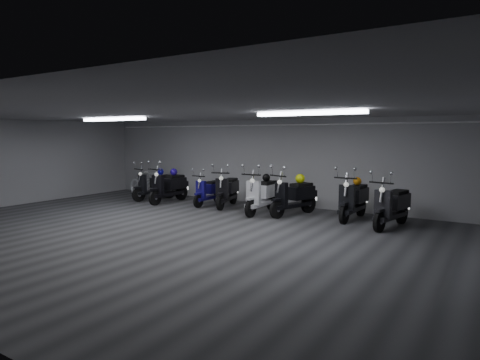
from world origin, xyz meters
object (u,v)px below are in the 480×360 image
Objects in this scene: scooter_0 at (154,180)px; scooter_1 at (168,181)px; helmet_2 at (174,172)px; bicycle at (145,181)px; scooter_5 at (227,185)px; helmet_1 at (266,178)px; helmet_3 at (300,179)px; scooter_7 at (294,190)px; helmet_4 at (160,172)px; scooter_8 at (354,193)px; scooter_6 at (262,188)px; helmet_0 at (357,181)px; scooter_4 at (209,186)px; scooter_9 at (392,199)px.

scooter_1 reaches higher than scooter_0.
bicycle is at bearing 174.65° from helmet_2.
scooter_5 is (2.17, 0.35, -0.02)m from scooter_1.
scooter_5 is at bearing 176.03° from helmet_1.
bicycle is 6.22m from helmet_3.
scooter_7 is 5.38m from helmet_4.
scooter_0 is 0.95× the size of scooter_1.
bicycle is 7.60× the size of helmet_4.
scooter_5 reaches higher than helmet_3.
scooter_0 is at bearing -175.42° from scooter_8.
scooter_8 is at bearing 28.47° from scooter_7.
bicycle is (-3.72, 0.07, -0.10)m from scooter_5.
scooter_6 is at bearing -150.24° from scooter_7.
scooter_7 is 8.09× the size of helmet_2.
scooter_8 is 6.99m from helmet_4.
helmet_0 is at bearing -9.30° from scooter_5.
scooter_0 is 8.28× the size of helmet_0.
scooter_5 is at bearing -178.07° from helmet_3.
scooter_5 is at bearing -175.80° from scooter_8.
helmet_3 is (2.49, 0.08, 0.33)m from scooter_5.
helmet_3 is at bearing 23.32° from scooter_6.
helmet_3 is at bearing -167.82° from helmet_0.
scooter_8 is (7.05, 0.30, 0.04)m from scooter_0.
scooter_6 is 8.82× the size of helmet_0.
helmet_2 reaches higher than helmet_4.
helmet_0 is at bearing 90.00° from scooter_8.
scooter_1 is at bearing 1.36° from scooter_0.
helmet_0 is (4.74, 0.46, 0.41)m from scooter_4.
scooter_0 is 0.94× the size of scooter_8.
scooter_1 is at bearing 177.96° from scooter_6.
scooter_9 is 7.30m from helmet_2.
bicycle is at bearing -177.44° from helmet_0.
helmet_0 is 6.22m from helmet_2.
scooter_8 is (1.62, 0.32, 0.01)m from scooter_7.
scooter_9 is 8.06× the size of helmet_2.
scooter_6 is at bearing -9.41° from scooter_4.
scooter_1 is 7.29m from scooter_9.
scooter_8 is 1.02× the size of scooter_9.
helmet_0 is (0.01, 0.28, 0.29)m from scooter_8.
scooter_4 is at bearing -174.42° from helmet_0.
scooter_0 is 1.12× the size of scooter_4.
scooter_7 is at bearing -107.33° from helmet_3.
scooter_6 is (4.51, -0.23, 0.04)m from scooter_0.
scooter_4 is 3.03m from bicycle.
scooter_0 is 0.98× the size of bicycle.
scooter_6 reaches higher than helmet_2.
helmet_3 is 1.09× the size of helmet_4.
scooter_7 is 1.65m from scooter_8.
helmet_3 is (1.01, 0.19, 0.01)m from helmet_1.
helmet_1 is at bearing -19.19° from scooter_5.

